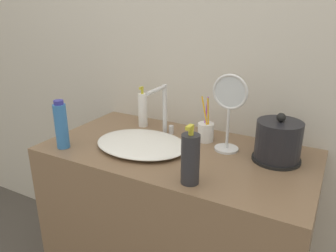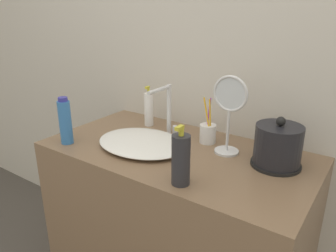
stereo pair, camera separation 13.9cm
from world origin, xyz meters
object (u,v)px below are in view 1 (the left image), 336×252
object	(u,v)px
faucet	(163,107)
toothbrush_cup	(206,131)
lotion_bottle	(143,110)
mouthwash_bottle	(61,125)
shampoo_bottle	(190,159)
vanity_mirror	(229,108)
electric_kettle	(278,143)

from	to	relation	value
faucet	toothbrush_cup	world-z (taller)	faucet
toothbrush_cup	lotion_bottle	size ratio (longest dim) A/B	1.02
toothbrush_cup	mouthwash_bottle	size ratio (longest dim) A/B	0.99
shampoo_bottle	vanity_mirror	size ratio (longest dim) A/B	0.66
vanity_mirror	lotion_bottle	bearing A→B (deg)	170.51
electric_kettle	mouthwash_bottle	size ratio (longest dim) A/B	0.94
lotion_bottle	faucet	bearing A→B (deg)	-16.92
faucet	lotion_bottle	bearing A→B (deg)	163.08
electric_kettle	vanity_mirror	xyz separation A→B (m)	(-0.21, 0.00, 0.11)
faucet	toothbrush_cup	xyz separation A→B (m)	(0.21, 0.02, -0.09)
toothbrush_cup	vanity_mirror	bearing A→B (deg)	-23.13
toothbrush_cup	shampoo_bottle	world-z (taller)	shampoo_bottle
electric_kettle	mouthwash_bottle	bearing A→B (deg)	-159.60
lotion_bottle	shampoo_bottle	xyz separation A→B (m)	(0.45, -0.41, 0.00)
lotion_bottle	electric_kettle	bearing A→B (deg)	-6.84
toothbrush_cup	lotion_bottle	world-z (taller)	toothbrush_cup
toothbrush_cup	mouthwash_bottle	xyz separation A→B (m)	(-0.51, -0.36, 0.06)
faucet	vanity_mirror	world-z (taller)	vanity_mirror
toothbrush_cup	vanity_mirror	world-z (taller)	vanity_mirror
lotion_bottle	toothbrush_cup	bearing A→B (deg)	-4.66
shampoo_bottle	vanity_mirror	bearing A→B (deg)	86.56
shampoo_bottle	electric_kettle	bearing A→B (deg)	54.95
electric_kettle	toothbrush_cup	xyz separation A→B (m)	(-0.33, 0.05, -0.03)
mouthwash_bottle	shampoo_bottle	bearing A→B (deg)	-1.13
electric_kettle	vanity_mirror	world-z (taller)	vanity_mirror
electric_kettle	shampoo_bottle	size ratio (longest dim) A/B	0.92
shampoo_bottle	vanity_mirror	xyz separation A→B (m)	(0.02, 0.33, 0.10)
toothbrush_cup	lotion_bottle	bearing A→B (deg)	175.34
electric_kettle	mouthwash_bottle	distance (m)	0.90
toothbrush_cup	lotion_bottle	xyz separation A→B (m)	(-0.36, 0.03, 0.04)
faucet	lotion_bottle	world-z (taller)	faucet
shampoo_bottle	toothbrush_cup	bearing A→B (deg)	104.52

